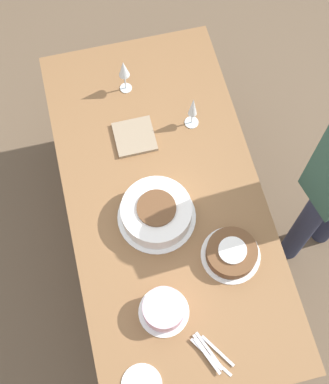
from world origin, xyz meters
TOP-DOWN VIEW (x-y plane):
  - ground_plane at (0.00, 0.00)m, footprint 12.00×12.00m
  - dining_table at (0.00, 0.00)m, footprint 1.80×0.88m
  - cake_center_white at (-0.09, 0.06)m, footprint 0.35×0.35m
  - cake_front_chocolate at (-0.34, -0.21)m, footprint 0.26×0.26m
  - cake_back_decorated at (-0.51, 0.13)m, footprint 0.21×0.21m
  - wine_glass_near at (0.61, 0.05)m, footprint 0.06×0.06m
  - wine_glass_far at (0.34, -0.22)m, footprint 0.07×0.07m
  - fork_pile at (-0.71, -0.01)m, footprint 0.20×0.15m
  - napkin_stack at (0.33, 0.07)m, footprint 0.19×0.19m

SIDE VIEW (x-z plane):
  - ground_plane at x=0.00m, z-range 0.00..0.00m
  - dining_table at x=0.00m, z-range 0.28..1.05m
  - fork_pile at x=-0.71m, z-range 0.77..0.79m
  - napkin_stack at x=0.33m, z-range 0.77..0.79m
  - cake_front_chocolate at x=-0.34m, z-range 0.77..0.85m
  - cake_back_decorated at x=-0.51m, z-range 0.77..0.87m
  - cake_center_white at x=-0.09m, z-range 0.77..0.88m
  - wine_glass_far at x=0.34m, z-range 0.80..1.00m
  - wine_glass_near at x=0.61m, z-range 0.82..1.02m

